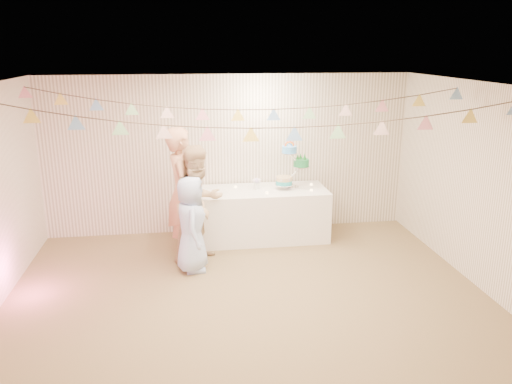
{
  "coord_description": "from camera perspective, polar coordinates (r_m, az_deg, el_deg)",
  "views": [
    {
      "loc": [
        -0.71,
        -5.52,
        3.03
      ],
      "look_at": [
        0.2,
        0.8,
        1.15
      ],
      "focal_mm": 35.0,
      "sensor_mm": 36.0,
      "label": 1
    }
  ],
  "objects": [
    {
      "name": "floor",
      "position": [
        6.33,
        -0.78,
        -12.17
      ],
      "size": [
        6.0,
        6.0,
        0.0
      ],
      "primitive_type": "plane",
      "color": "brown",
      "rests_on": "ground"
    },
    {
      "name": "ceiling",
      "position": [
        5.58,
        -0.88,
        11.99
      ],
      "size": [
        6.0,
        6.0,
        0.0
      ],
      "primitive_type": "plane",
      "color": "silver",
      "rests_on": "ground"
    },
    {
      "name": "back_wall",
      "position": [
        8.23,
        -3.07,
        4.26
      ],
      "size": [
        6.0,
        6.0,
        0.0
      ],
      "primitive_type": "plane",
      "color": "white",
      "rests_on": "ground"
    },
    {
      "name": "front_wall",
      "position": [
        3.55,
        4.51,
        -12.83
      ],
      "size": [
        6.0,
        6.0,
        0.0
      ],
      "primitive_type": "plane",
      "color": "white",
      "rests_on": "ground"
    },
    {
      "name": "right_wall",
      "position": [
        6.87,
        24.84,
        0.27
      ],
      "size": [
        5.0,
        5.0,
        0.0
      ],
      "primitive_type": "plane",
      "color": "white",
      "rests_on": "ground"
    },
    {
      "name": "table",
      "position": [
        8.06,
        0.29,
        -2.55
      ],
      "size": [
        2.19,
        0.87,
        0.82
      ],
      "primitive_type": "cube",
      "color": "white",
      "rests_on": "floor"
    },
    {
      "name": "cake_stand",
      "position": [
        8.01,
        4.14,
        2.47
      ],
      "size": [
        0.64,
        0.37,
        0.71
      ],
      "primitive_type": null,
      "color": "silver",
      "rests_on": "table"
    },
    {
      "name": "cake_bottom",
      "position": [
        7.99,
        3.14,
        0.46
      ],
      "size": [
        0.31,
        0.31,
        0.15
      ],
      "primitive_type": null,
      "color": "#25A8AF",
      "rests_on": "cake_stand"
    },
    {
      "name": "cake_middle",
      "position": [
        8.13,
        5.25,
        2.66
      ],
      "size": [
        0.27,
        0.27,
        0.22
      ],
      "primitive_type": null,
      "color": "#1B8041",
      "rests_on": "cake_stand"
    },
    {
      "name": "cake_top_tier",
      "position": [
        7.91,
        3.8,
        4.31
      ],
      "size": [
        0.25,
        0.25,
        0.19
      ],
      "primitive_type": null,
      "color": "#4A9DEB",
      "rests_on": "cake_stand"
    },
    {
      "name": "platter",
      "position": [
        7.85,
        -3.61,
        -0.44
      ],
      "size": [
        0.3,
        0.3,
        0.02
      ],
      "primitive_type": "cylinder",
      "color": "white",
      "rests_on": "table"
    },
    {
      "name": "posy",
      "position": [
        7.98,
        0.07,
        0.47
      ],
      "size": [
        0.15,
        0.15,
        0.18
      ],
      "primitive_type": null,
      "color": "white",
      "rests_on": "table"
    },
    {
      "name": "person_adult_a",
      "position": [
        7.33,
        -8.35,
        -0.11
      ],
      "size": [
        0.47,
        0.71,
        1.93
      ],
      "primitive_type": "imported",
      "rotation": [
        0.0,
        0.0,
        1.59
      ],
      "color": "tan",
      "rests_on": "floor"
    },
    {
      "name": "person_adult_b",
      "position": [
        7.16,
        -6.53,
        -1.37
      ],
      "size": [
        1.05,
        1.02,
        1.71
      ],
      "primitive_type": "imported",
      "rotation": [
        0.0,
        0.0,
        0.67
      ],
      "color": "tan",
      "rests_on": "floor"
    },
    {
      "name": "person_child",
      "position": [
        6.9,
        -7.4,
        -3.69
      ],
      "size": [
        0.45,
        0.67,
        1.35
      ],
      "primitive_type": "imported",
      "rotation": [
        0.0,
        0.0,
        1.6
      ],
      "color": "#AEC6F7",
      "rests_on": "floor"
    },
    {
      "name": "bunting_back",
      "position": [
        6.69,
        -2.1,
        10.57
      ],
      "size": [
        5.6,
        1.1,
        0.4
      ],
      "primitive_type": null,
      "color": "pink",
      "rests_on": "ceiling"
    },
    {
      "name": "bunting_front",
      "position": [
        5.41,
        -0.6,
        8.87
      ],
      "size": [
        5.6,
        0.9,
        0.36
      ],
      "primitive_type": null,
      "color": "#72A5E5",
      "rests_on": "ceiling"
    },
    {
      "name": "tealight_0",
      "position": [
        7.72,
        -5.43,
        -0.18
      ],
      "size": [
        0.04,
        0.04,
        0.03
      ],
      "primitive_type": "cylinder",
      "color": "#FFD88C",
      "rests_on": "table"
    },
    {
      "name": "tealight_1",
      "position": [
        8.06,
        -2.36,
        0.61
      ],
      "size": [
        0.04,
        0.04,
        0.03
      ],
      "primitive_type": "cylinder",
      "color": "#FFD88C",
      "rests_on": "table"
    },
    {
      "name": "tealight_2",
      "position": [
        7.74,
        1.26,
        -0.06
      ],
      "size": [
        0.04,
        0.04,
        0.03
      ],
      "primitive_type": "cylinder",
      "color": "#FFD88C",
      "rests_on": "table"
    },
    {
      "name": "tealight_3",
      "position": [
        8.2,
        2.48,
        0.87
      ],
      "size": [
        0.04,
        0.04,
        0.03
      ],
      "primitive_type": "cylinder",
      "color": "#FFD88C",
      "rests_on": "table"
    },
    {
      "name": "tealight_4",
      "position": [
        7.92,
        6.36,
        0.23
      ],
      "size": [
        0.04,
        0.04,
        0.03
      ],
      "primitive_type": "cylinder",
      "color": "#FFD88C",
      "rests_on": "table"
    },
    {
      "name": "tealight_5",
      "position": [
        8.25,
        6.33,
        0.89
      ],
      "size": [
        0.04,
        0.04,
        0.03
      ],
      "primitive_type": "cylinder",
      "color": "#FFD88C",
      "rests_on": "table"
    }
  ]
}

